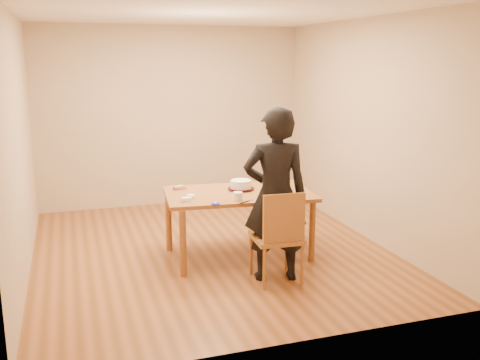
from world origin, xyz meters
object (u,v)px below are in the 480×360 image
object	(u,v)px
dining_table	(239,194)
dining_chair	(276,238)
cake	(241,184)
cake_plate	(241,189)
person	(275,195)

from	to	relation	value
dining_table	dining_chair	size ratio (longest dim) A/B	3.47
cake	cake_plate	bearing A→B (deg)	90.00
dining_table	cake_plate	bearing A→B (deg)	64.83
person	cake_plate	bearing A→B (deg)	-71.37
dining_table	cake_plate	distance (m)	0.12
cake_plate	cake	bearing A→B (deg)	-90.00
dining_chair	cake	bearing A→B (deg)	98.72
dining_chair	cake_plate	bearing A→B (deg)	98.72
dining_chair	person	world-z (taller)	person
dining_table	person	size ratio (longest dim) A/B	0.92
cake_plate	cake	xyz separation A→B (m)	(0.00, -0.00, 0.05)
dining_chair	cake_plate	xyz separation A→B (m)	(-0.09, 0.87, 0.31)
cake	person	bearing A→B (deg)	-83.81
dining_table	person	distance (m)	0.76
dining_table	dining_chair	world-z (taller)	dining_table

